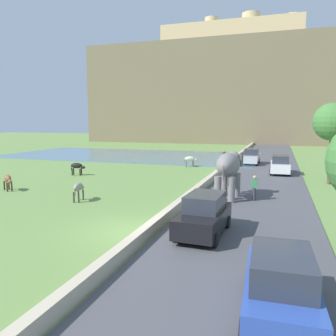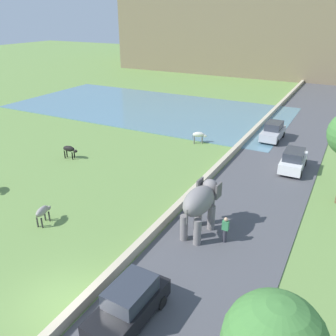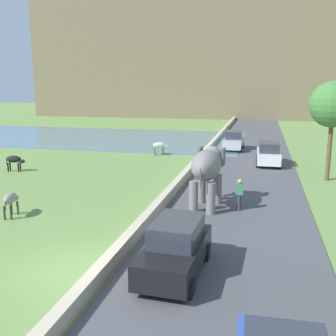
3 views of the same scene
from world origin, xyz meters
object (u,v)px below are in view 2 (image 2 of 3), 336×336
at_px(person_beside_elephant, 225,229).
at_px(car_white, 293,160).
at_px(car_silver, 273,131).
at_px(cow_black, 69,149).
at_px(cow_white, 199,135).
at_px(elephant, 200,202).
at_px(cow_grey, 43,212).
at_px(car_black, 129,304).

height_order(person_beside_elephant, car_white, car_white).
height_order(car_white, car_silver, same).
distance_m(cow_black, cow_white, 12.20).
relative_size(elephant, cow_grey, 2.47).
bearing_deg(person_beside_elephant, elephant, 172.17).
distance_m(car_black, cow_white, 22.22).
relative_size(car_white, cow_grey, 2.83).
bearing_deg(car_black, cow_black, 139.29).
distance_m(car_silver, cow_white, 7.50).
distance_m(elephant, car_white, 12.14).
bearing_deg(car_white, elephant, -105.04).
bearing_deg(cow_black, elephant, -19.76).
bearing_deg(cow_white, cow_black, -133.55).
height_order(car_black, cow_black, car_black).
relative_size(car_white, car_black, 0.99).
xyz_separation_m(car_black, cow_black, (-14.54, 12.51, -0.06)).
relative_size(person_beside_elephant, car_black, 0.40).
distance_m(elephant, car_silver, 18.43).
relative_size(elephant, person_beside_elephant, 2.15).
xyz_separation_m(car_black, car_silver, (-0.00, 25.68, 0.00)).
relative_size(elephant, car_silver, 0.87).
bearing_deg(cow_grey, car_white, 51.95).
relative_size(elephant, cow_black, 2.48).
distance_m(elephant, person_beside_elephant, 2.01).
bearing_deg(cow_black, person_beside_elephant, -18.62).
distance_m(car_silver, cow_grey, 23.58).
height_order(elephant, cow_black, elephant).
bearing_deg(car_white, person_beside_elephant, -97.25).
xyz_separation_m(person_beside_elephant, cow_grey, (-10.37, -3.29, -0.04)).
height_order(car_silver, cow_black, car_silver).
height_order(person_beside_elephant, car_silver, car_silver).
height_order(car_white, car_black, same).
relative_size(car_white, cow_black, 2.85).
xyz_separation_m(car_silver, cow_grey, (-8.73, -21.91, -0.06)).
xyz_separation_m(cow_black, cow_grey, (5.81, -8.74, 0.00)).
bearing_deg(elephant, cow_black, 160.24).
relative_size(cow_black, cow_grey, 1.00).
distance_m(car_black, cow_grey, 9.51).
bearing_deg(car_silver, cow_white, -144.79).
distance_m(elephant, cow_grey, 9.50).
height_order(car_black, car_silver, same).
bearing_deg(car_black, cow_white, 106.02).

